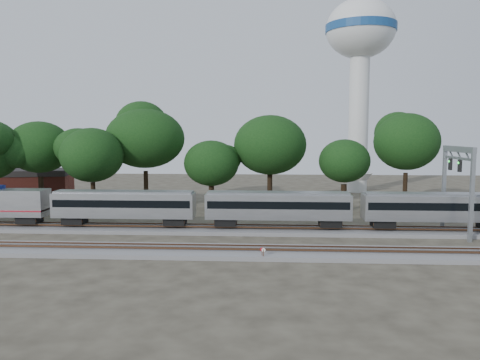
# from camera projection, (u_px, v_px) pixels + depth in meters

# --- Properties ---
(ground) EXTENTS (160.00, 160.00, 0.00)m
(ground) POSITION_uv_depth(u_px,v_px,m) (193.00, 243.00, 47.65)
(ground) COLOR #383328
(ground) RESTS_ON ground
(track_far) EXTENTS (160.00, 5.00, 0.73)m
(track_far) POSITION_uv_depth(u_px,v_px,m) (201.00, 229.00, 53.59)
(track_far) COLOR slate
(track_far) RESTS_ON ground
(track_near) EXTENTS (160.00, 5.00, 0.73)m
(track_near) POSITION_uv_depth(u_px,v_px,m) (186.00, 251.00, 43.66)
(track_near) COLOR slate
(track_near) RESTS_ON ground
(train) EXTENTS (84.89, 2.92, 4.30)m
(train) POSITION_uv_depth(u_px,v_px,m) (279.00, 205.00, 52.79)
(train) COLOR silver
(train) RESTS_ON ground
(switch_stand_red) EXTENTS (0.35, 0.07, 1.11)m
(switch_stand_red) POSITION_uv_depth(u_px,v_px,m) (262.00, 252.00, 41.38)
(switch_stand_red) COLOR #512D19
(switch_stand_red) RESTS_ON ground
(switch_stand_white) EXTENTS (0.35, 0.14, 1.14)m
(switch_stand_white) POSITION_uv_depth(u_px,v_px,m) (264.00, 253.00, 41.12)
(switch_stand_white) COLOR #512D19
(switch_stand_white) RESTS_ON ground
(switch_lever) EXTENTS (0.58, 0.47, 0.30)m
(switch_lever) POSITION_uv_depth(u_px,v_px,m) (255.00, 258.00, 41.58)
(switch_lever) COLOR #512D19
(switch_lever) RESTS_ON ground
(water_tower) EXTENTS (12.95, 12.95, 35.85)m
(water_tower) POSITION_uv_depth(u_px,v_px,m) (360.00, 50.00, 86.67)
(water_tower) COLOR silver
(water_tower) RESTS_ON ground
(signal_gantry) EXTENTS (0.68, 8.03, 9.77)m
(signal_gantry) POSITION_uv_depth(u_px,v_px,m) (458.00, 170.00, 51.26)
(signal_gantry) COLOR gray
(signal_gantry) RESTS_ON ground
(brick_building) EXTENTS (11.96, 9.53, 5.12)m
(brick_building) POSITION_uv_depth(u_px,v_px,m) (38.00, 184.00, 78.51)
(brick_building) COLOR maroon
(brick_building) RESTS_ON ground
(tree_1) EXTENTS (9.33, 9.33, 13.16)m
(tree_1) POSITION_uv_depth(u_px,v_px,m) (39.00, 147.00, 66.82)
(tree_1) COLOR black
(tree_1) RESTS_ON ground
(tree_2) EXTENTS (8.32, 8.32, 11.72)m
(tree_2) POSITION_uv_depth(u_px,v_px,m) (92.00, 155.00, 64.09)
(tree_2) COLOR black
(tree_2) RESTS_ON ground
(tree_3) EXTENTS (10.55, 10.55, 14.87)m
(tree_3) POSITION_uv_depth(u_px,v_px,m) (145.00, 139.00, 68.69)
(tree_3) COLOR black
(tree_3) RESTS_ON ground
(tree_4) EXTENTS (7.01, 7.01, 9.89)m
(tree_4) POSITION_uv_depth(u_px,v_px,m) (211.00, 163.00, 66.65)
(tree_4) COLOR black
(tree_4) RESTS_ON ground
(tree_5) EXTENTS (9.61, 9.61, 13.54)m
(tree_5) POSITION_uv_depth(u_px,v_px,m) (270.00, 145.00, 68.34)
(tree_5) COLOR black
(tree_5) RESTS_ON ground
(tree_6) EXTENTS (7.36, 7.36, 10.38)m
(tree_6) POSITION_uv_depth(u_px,v_px,m) (344.00, 161.00, 66.26)
(tree_6) COLOR black
(tree_6) RESTS_ON ground
(tree_7) EXTENTS (10.09, 10.09, 14.22)m
(tree_7) POSITION_uv_depth(u_px,v_px,m) (407.00, 142.00, 68.38)
(tree_7) COLOR black
(tree_7) RESTS_ON ground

